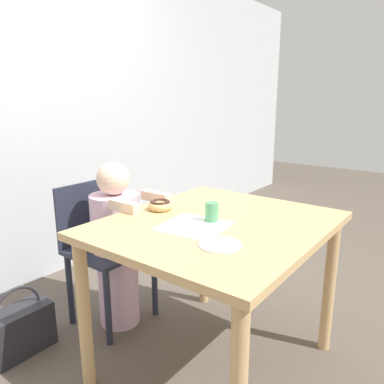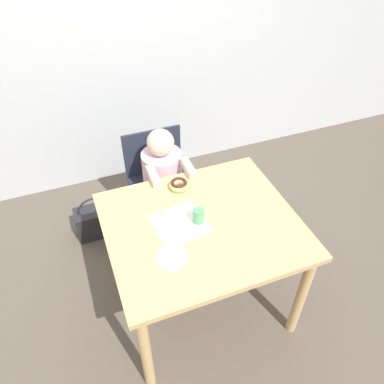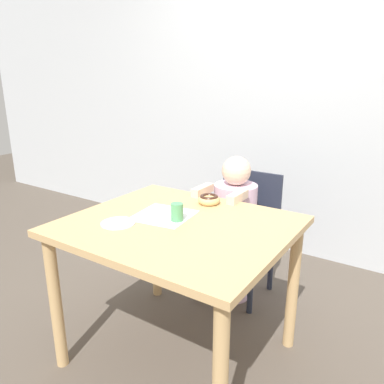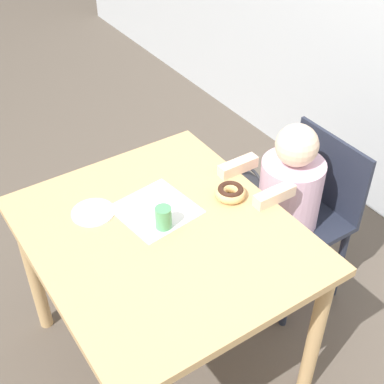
{
  "view_description": "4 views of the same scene",
  "coord_description": "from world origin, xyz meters",
  "px_view_note": "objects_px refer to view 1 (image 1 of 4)",
  "views": [
    {
      "loc": [
        -1.37,
        -0.89,
        1.32
      ],
      "look_at": [
        -0.01,
        0.14,
        0.89
      ],
      "focal_mm": 35.0,
      "sensor_mm": 36.0,
      "label": 1
    },
    {
      "loc": [
        -0.57,
        -1.32,
        2.28
      ],
      "look_at": [
        -0.01,
        0.14,
        0.89
      ],
      "focal_mm": 35.0,
      "sensor_mm": 36.0,
      "label": 2
    },
    {
      "loc": [
        0.99,
        -1.38,
        1.45
      ],
      "look_at": [
        -0.01,
        0.14,
        0.89
      ],
      "focal_mm": 35.0,
      "sensor_mm": 36.0,
      "label": 3
    },
    {
      "loc": [
        1.27,
        -0.71,
        2.12
      ],
      "look_at": [
        -0.01,
        0.14,
        0.89
      ],
      "focal_mm": 50.0,
      "sensor_mm": 36.0,
      "label": 4
    }
  ],
  "objects_px": {
    "handbag": "(20,329)",
    "cup": "(212,212)",
    "donut": "(160,205)",
    "child_figure": "(117,247)",
    "chair": "(105,246)"
  },
  "relations": [
    {
      "from": "child_figure",
      "to": "handbag",
      "type": "distance_m",
      "value": 0.65
    },
    {
      "from": "handbag",
      "to": "donut",
      "type": "bearing_deg",
      "value": -47.14
    },
    {
      "from": "child_figure",
      "to": "handbag",
      "type": "height_order",
      "value": "child_figure"
    },
    {
      "from": "chair",
      "to": "handbag",
      "type": "bearing_deg",
      "value": 168.48
    },
    {
      "from": "cup",
      "to": "donut",
      "type": "bearing_deg",
      "value": 90.82
    },
    {
      "from": "donut",
      "to": "cup",
      "type": "height_order",
      "value": "cup"
    },
    {
      "from": "child_figure",
      "to": "cup",
      "type": "height_order",
      "value": "child_figure"
    },
    {
      "from": "handbag",
      "to": "cup",
      "type": "xyz_separation_m",
      "value": [
        0.52,
        -0.86,
        0.68
      ]
    },
    {
      "from": "chair",
      "to": "cup",
      "type": "bearing_deg",
      "value": -89.24
    },
    {
      "from": "chair",
      "to": "cup",
      "type": "distance_m",
      "value": 0.84
    },
    {
      "from": "chair",
      "to": "handbag",
      "type": "xyz_separation_m",
      "value": [
        -0.51,
        0.1,
        -0.33
      ]
    },
    {
      "from": "donut",
      "to": "cup",
      "type": "distance_m",
      "value": 0.31
    },
    {
      "from": "child_figure",
      "to": "cup",
      "type": "bearing_deg",
      "value": -89.11
    },
    {
      "from": "donut",
      "to": "cup",
      "type": "xyz_separation_m",
      "value": [
        0.0,
        -0.31,
        0.02
      ]
    },
    {
      "from": "child_figure",
      "to": "cup",
      "type": "distance_m",
      "value": 0.73
    }
  ]
}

